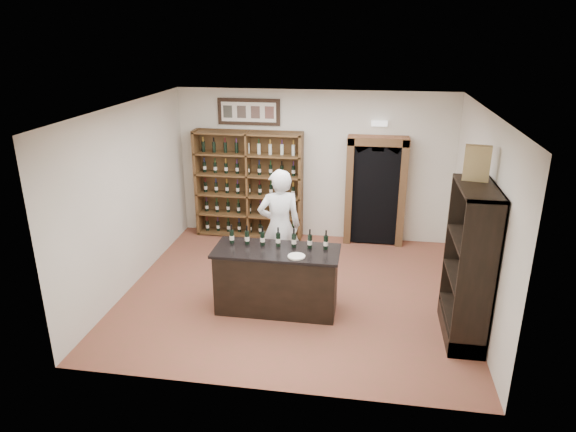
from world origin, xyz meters
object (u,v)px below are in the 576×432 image
object	(u,v)px
counter_bottle_0	(232,237)
shopkeeper	(279,227)
wine_crate	(477,163)
wine_shelf	(249,184)
tasting_counter	(277,280)
side_cabinet	(468,288)

from	to	relation	value
counter_bottle_0	shopkeeper	distance (m)	1.00
counter_bottle_0	wine_crate	world-z (taller)	wine_crate
shopkeeper	wine_shelf	bearing A→B (deg)	-81.83
tasting_counter	shopkeeper	distance (m)	1.07
counter_bottle_0	tasting_counter	bearing A→B (deg)	-11.26
tasting_counter	shopkeeper	size ratio (longest dim) A/B	0.95
wine_shelf	shopkeeper	xyz separation A→B (m)	(0.98, -2.00, -0.11)
tasting_counter	counter_bottle_0	distance (m)	0.96
side_cabinet	wine_shelf	bearing A→B (deg)	139.79
counter_bottle_0	shopkeeper	bearing A→B (deg)	52.92
side_cabinet	shopkeeper	world-z (taller)	side_cabinet
side_cabinet	shopkeeper	size ratio (longest dim) A/B	1.11
shopkeeper	side_cabinet	bearing A→B (deg)	138.49
wine_crate	wine_shelf	bearing A→B (deg)	152.50
wine_shelf	shopkeeper	world-z (taller)	wine_shelf
counter_bottle_0	side_cabinet	distance (m)	3.49
wine_shelf	counter_bottle_0	world-z (taller)	wine_shelf
side_cabinet	wine_crate	xyz separation A→B (m)	(-0.04, 0.28, 1.68)
wine_shelf	wine_crate	size ratio (longest dim) A/B	4.69
counter_bottle_0	shopkeeper	xyz separation A→B (m)	(0.60, 0.79, -0.12)
tasting_counter	side_cabinet	distance (m)	2.75
side_cabinet	shopkeeper	distance (m)	3.11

